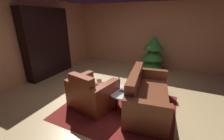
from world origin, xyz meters
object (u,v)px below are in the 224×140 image
at_px(decorated_tree, 153,54).
at_px(bookshelf_unit, 50,44).
at_px(armchair_red, 91,94).
at_px(couch_red, 146,96).
at_px(coffee_table, 123,93).
at_px(book_stack_on_table, 125,90).
at_px(bottle_on_table, 119,84).

bearing_deg(decorated_tree, bookshelf_unit, -153.02).
height_order(armchair_red, couch_red, armchair_red).
xyz_separation_m(coffee_table, decorated_tree, (0.17, 2.59, 0.33)).
xyz_separation_m(book_stack_on_table, decorated_tree, (0.13, 2.56, 0.25)).
relative_size(armchair_red, book_stack_on_table, 5.04).
height_order(couch_red, book_stack_on_table, couch_red).
bearing_deg(couch_red, coffee_table, -152.82).
height_order(book_stack_on_table, bottle_on_table, bottle_on_table).
bearing_deg(book_stack_on_table, couch_red, 25.23).
height_order(coffee_table, bottle_on_table, bottle_on_table).
distance_m(armchair_red, couch_red, 1.24).
distance_m(bookshelf_unit, armchair_red, 2.77).
bearing_deg(bookshelf_unit, bottle_on_table, -16.26).
distance_m(book_stack_on_table, decorated_tree, 2.57).
relative_size(bottle_on_table, decorated_tree, 0.23).
xyz_separation_m(armchair_red, decorated_tree, (0.84, 2.83, 0.38)).
height_order(bookshelf_unit, coffee_table, bookshelf_unit).
distance_m(bookshelf_unit, bottle_on_table, 3.08).
distance_m(couch_red, decorated_tree, 2.40).
bearing_deg(coffee_table, couch_red, 27.18).
relative_size(armchair_red, bottle_on_table, 3.50).
bearing_deg(bookshelf_unit, coffee_table, -17.29).
distance_m(armchair_red, coffee_table, 0.71).
bearing_deg(armchair_red, book_stack_on_table, 21.42).
bearing_deg(couch_red, armchair_red, -157.11).
bearing_deg(bookshelf_unit, couch_red, -11.41).
xyz_separation_m(bookshelf_unit, decorated_tree, (3.22, 1.64, -0.37)).
xyz_separation_m(coffee_table, bottle_on_table, (-0.14, 0.10, 0.16)).
relative_size(couch_red, bottle_on_table, 6.11).
relative_size(bookshelf_unit, couch_red, 1.19).
bearing_deg(book_stack_on_table, armchair_red, -158.58).
bearing_deg(armchair_red, decorated_tree, 73.48).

